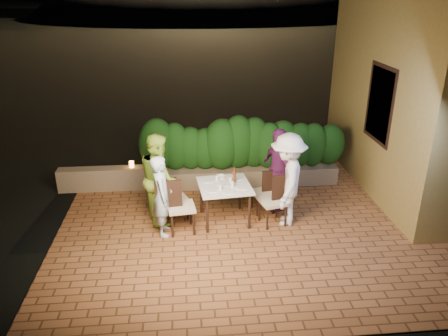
{
  "coord_description": "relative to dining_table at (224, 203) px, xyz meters",
  "views": [
    {
      "loc": [
        -1.1,
        -6.69,
        4.18
      ],
      "look_at": [
        -0.4,
        0.76,
        1.05
      ],
      "focal_mm": 35.0,
      "sensor_mm": 36.0,
      "label": 1
    }
  ],
  "objects": [
    {
      "name": "planter",
      "position": [
        0.6,
        1.64,
        -0.17
      ],
      "size": [
        4.2,
        0.55,
        0.4
      ],
      "primitive_type": "cube",
      "color": "#78674C",
      "rests_on": "ground"
    },
    {
      "name": "glass_sw",
      "position": [
        -0.13,
        0.2,
        0.43
      ],
      "size": [
        0.06,
        0.06,
        0.1
      ],
      "primitive_type": "cylinder",
      "color": "silver",
      "rests_on": "dining_table"
    },
    {
      "name": "plate_centre",
      "position": [
        -0.02,
        0.03,
        0.38
      ],
      "size": [
        0.24,
        0.24,
        0.01
      ],
      "primitive_type": "cylinder",
      "color": "white",
      "rests_on": "dining_table"
    },
    {
      "name": "chair_right_back",
      "position": [
        0.79,
        0.29,
        0.06
      ],
      "size": [
        0.46,
        0.46,
        0.87
      ],
      "primitive_type": null,
      "rotation": [
        0.0,
        0.0,
        3.31
      ],
      "color": "black",
      "rests_on": "ground"
    },
    {
      "name": "diner_green",
      "position": [
        -1.21,
        0.18,
        0.49
      ],
      "size": [
        0.85,
        0.98,
        1.74
      ],
      "primitive_type": "imported",
      "rotation": [
        0.0,
        0.0,
        1.83
      ],
      "color": "#9FCE40",
      "rests_on": "ground"
    },
    {
      "name": "diner_purple",
      "position": [
        1.1,
        0.42,
        0.47
      ],
      "size": [
        0.71,
        1.07,
        1.69
      ],
      "primitive_type": "imported",
      "rotation": [
        0.0,
        0.0,
        -1.23
      ],
      "color": "#65215E",
      "rests_on": "ground"
    },
    {
      "name": "parapet_lamp",
      "position": [
        -1.89,
        1.64,
        0.2
      ],
      "size": [
        0.1,
        0.1,
        0.14
      ],
      "primitive_type": "cylinder",
      "color": "orange",
      "rests_on": "parapet"
    },
    {
      "name": "diner_white",
      "position": [
        1.15,
        -0.18,
        0.51
      ],
      "size": [
        0.97,
        1.29,
        1.77
      ],
      "primitive_type": "imported",
      "rotation": [
        0.0,
        0.0,
        -1.87
      ],
      "color": "white",
      "rests_on": "ground"
    },
    {
      "name": "window_frame",
      "position": [
        3.21,
        0.84,
        1.62
      ],
      "size": [
        0.06,
        1.15,
        1.55
      ],
      "primitive_type": "cube",
      "color": "black",
      "rests_on": "building_wall"
    },
    {
      "name": "hill",
      "position": [
        2.4,
        59.34,
        -4.38
      ],
      "size": [
        52.0,
        40.0,
        22.0
      ],
      "primitive_type": "ellipsoid",
      "color": "black",
      "rests_on": "ground"
    },
    {
      "name": "hedge",
      "position": [
        0.6,
        1.64,
        0.57
      ],
      "size": [
        4.0,
        0.7,
        1.1
      ],
      "primitive_type": null,
      "color": "#12390F",
      "rests_on": "planter"
    },
    {
      "name": "chair_left_front",
      "position": [
        -0.82,
        -0.32,
        0.14
      ],
      "size": [
        0.53,
        0.53,
        1.03
      ],
      "primitive_type": null,
      "rotation": [
        0.0,
        0.0,
        0.12
      ],
      "color": "black",
      "rests_on": "ground"
    },
    {
      "name": "chair_left_back",
      "position": [
        -0.91,
        0.19,
        0.05
      ],
      "size": [
        0.51,
        0.51,
        0.86
      ],
      "primitive_type": null,
      "rotation": [
        0.0,
        0.0,
        0.35
      ],
      "color": "black",
      "rests_on": "ground"
    },
    {
      "name": "glass_ne",
      "position": [
        0.13,
        -0.1,
        0.43
      ],
      "size": [
        0.07,
        0.07,
        0.11
      ],
      "primitive_type": "cylinder",
      "color": "silver",
      "rests_on": "dining_table"
    },
    {
      "name": "terrace_floor",
      "position": [
        0.4,
        -0.16,
        -0.45
      ],
      "size": [
        7.0,
        6.0,
        0.15
      ],
      "primitive_type": "cube",
      "color": "brown",
      "rests_on": "ground"
    },
    {
      "name": "plate_se",
      "position": [
        0.26,
        0.28,
        0.38
      ],
      "size": [
        0.23,
        0.23,
        0.01
      ],
      "primitive_type": "cylinder",
      "color": "white",
      "rests_on": "dining_table"
    },
    {
      "name": "chair_right_front",
      "position": [
        0.89,
        -0.2,
        0.11
      ],
      "size": [
        0.55,
        0.55,
        0.97
      ],
      "primitive_type": null,
      "rotation": [
        0.0,
        0.0,
        3.39
      ],
      "color": "black",
      "rests_on": "ground"
    },
    {
      "name": "building_wall",
      "position": [
        4.0,
        1.34,
        2.12
      ],
      "size": [
        1.6,
        5.0,
        5.0
      ],
      "primitive_type": "cube",
      "color": "olive",
      "rests_on": "ground"
    },
    {
      "name": "plate_nw",
      "position": [
        -0.24,
        -0.22,
        0.38
      ],
      "size": [
        0.21,
        0.21,
        0.01
      ],
      "primitive_type": "cylinder",
      "color": "white",
      "rests_on": "dining_table"
    },
    {
      "name": "dining_table",
      "position": [
        0.0,
        0.0,
        0.0
      ],
      "size": [
        1.04,
        1.04,
        0.75
      ],
      "primitive_type": null,
      "rotation": [
        0.0,
        0.0,
        0.1
      ],
      "color": "white",
      "rests_on": "ground"
    },
    {
      "name": "plate_ne",
      "position": [
        0.3,
        -0.16,
        0.38
      ],
      "size": [
        0.2,
        0.2,
        0.01
      ],
      "primitive_type": "cylinder",
      "color": "white",
      "rests_on": "dining_table"
    },
    {
      "name": "plate_front",
      "position": [
        0.04,
        -0.3,
        0.38
      ],
      "size": [
        0.24,
        0.24,
        0.01
      ],
      "primitive_type": "cylinder",
      "color": "white",
      "rests_on": "dining_table"
    },
    {
      "name": "beer_bottle",
      "position": [
        0.19,
        0.09,
        0.53
      ],
      "size": [
        0.06,
        0.06,
        0.31
      ],
      "primitive_type": null,
      "color": "#54270E",
      "rests_on": "dining_table"
    },
    {
      "name": "glass_se",
      "position": [
        0.13,
        0.14,
        0.42
      ],
      "size": [
        0.06,
        0.06,
        0.1
      ],
      "primitive_type": "cylinder",
      "color": "silver",
      "rests_on": "dining_table"
    },
    {
      "name": "glass_nw",
      "position": [
        -0.09,
        -0.2,
        0.43
      ],
      "size": [
        0.06,
        0.06,
        0.1
      ],
      "primitive_type": "cylinder",
      "color": "silver",
      "rests_on": "dining_table"
    },
    {
      "name": "window_pane",
      "position": [
        3.22,
        0.84,
        1.62
      ],
      "size": [
        0.08,
        1.0,
        1.4
      ],
      "primitive_type": "cube",
      "color": "black",
      "rests_on": "building_wall"
    },
    {
      "name": "parapet",
      "position": [
        -2.4,
        1.64,
        -0.12
      ],
      "size": [
        2.2,
        0.3,
        0.5
      ],
      "primitive_type": "cube",
      "color": "#78674C",
      "rests_on": "ground"
    },
    {
      "name": "ground",
      "position": [
        0.4,
        -0.66,
        -0.4
      ],
      "size": [
        400.0,
        400.0,
        0.0
      ],
      "primitive_type": "plane",
      "color": "black",
      "rests_on": "ground"
    },
    {
      "name": "diner_blue",
      "position": [
        -1.14,
        -0.36,
        0.38
      ],
      "size": [
        0.4,
        0.57,
        1.51
      ],
      "primitive_type": "imported",
      "rotation": [
        0.0,
        0.0,
        1.64
      ],
      "color": "silver",
      "rests_on": "ground"
    },
    {
      "name": "bowl",
      "position": [
        -0.05,
        0.33,
        0.4
      ],
      "size": [
        0.21,
        0.21,
        0.04
      ],
      "primitive_type": "imported",
      "rotation": [
        0.0,
        0.0,
        0.23
      ],
      "color": "white",
      "rests_on": "dining_table"
    },
    {
      "name": "plate_sw",
      "position": [
        -0.29,
        0.21,
        0.38
      ],
      "size": [
        0.23,
        0.23,
        0.01
      ],
      "primitive_type": "cylinder",
      "color": "white",
      "rests_on": "dining_table"
    }
  ]
}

